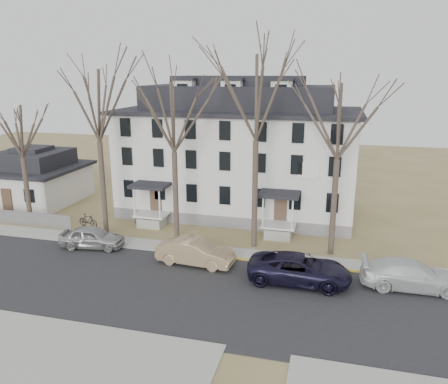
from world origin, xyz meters
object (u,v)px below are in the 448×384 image
(tree_bungalow, at_px, (19,128))
(tree_far_left, at_px, (96,100))
(tree_center, at_px, (257,92))
(boarding_house, at_px, (239,153))
(car_white, at_px, (411,275))
(bicycle_right, at_px, (88,221))
(car_navy, at_px, (299,269))
(small_house, at_px, (35,179))
(tree_mid_left, at_px, (173,112))
(car_tan, at_px, (195,252))
(car_silver, at_px, (92,238))
(tree_mid_right, at_px, (340,116))
(bicycle_left, at_px, (141,222))

(tree_bungalow, bearing_deg, tree_far_left, 0.00)
(tree_center, bearing_deg, boarding_house, 110.20)
(car_white, distance_m, bicycle_right, 24.53)
(boarding_house, distance_m, car_white, 18.53)
(tree_bungalow, bearing_deg, car_navy, -12.40)
(small_house, height_order, tree_mid_left, tree_mid_left)
(small_house, bearing_deg, car_tan, -27.35)
(tree_mid_left, relative_size, bicycle_right, 6.96)
(small_house, xyz_separation_m, car_silver, (11.70, -9.42, -1.46))
(car_silver, bearing_deg, boarding_house, -43.99)
(car_silver, xyz_separation_m, car_navy, (15.01, -1.77, 0.07))
(small_house, height_order, car_white, small_house)
(boarding_house, bearing_deg, tree_bungalow, -152.99)
(small_house, bearing_deg, tree_center, -15.08)
(tree_bungalow, bearing_deg, tree_mid_right, 0.00)
(car_silver, xyz_separation_m, bicycle_left, (1.50, 5.05, -0.35))
(car_white, xyz_separation_m, bicycle_right, (-24.08, 4.69, -0.28))
(bicycle_left, bearing_deg, car_tan, -106.91)
(car_navy, distance_m, car_white, 6.47)
(car_tan, bearing_deg, tree_center, -33.73)
(bicycle_left, height_order, bicycle_right, bicycle_right)
(tree_far_left, height_order, car_white, tree_far_left)
(small_house, distance_m, car_tan, 22.36)
(car_white, bearing_deg, bicycle_right, 76.40)
(tree_bungalow, relative_size, car_navy, 1.75)
(tree_center, distance_m, car_silver, 15.62)
(tree_mid_left, relative_size, car_white, 2.23)
(tree_mid_right, bearing_deg, tree_far_left, 180.00)
(tree_far_left, relative_size, car_tan, 2.67)
(tree_center, xyz_separation_m, bicycle_left, (-9.80, 1.83, -10.65))
(tree_mid_left, relative_size, bicycle_left, 7.73)
(small_house, xyz_separation_m, car_navy, (26.71, -11.19, -1.39))
(car_tan, distance_m, bicycle_left, 8.87)
(tree_mid_right, relative_size, car_white, 2.23)
(car_navy, bearing_deg, car_tan, 82.36)
(tree_mid_right, height_order, car_white, tree_mid_right)
(bicycle_left, bearing_deg, car_silver, -171.84)
(car_silver, xyz_separation_m, bicycle_right, (-2.66, 3.80, -0.24))
(car_white, bearing_deg, tree_bungalow, 79.38)
(tree_mid_left, relative_size, tree_center, 0.87)
(tree_bungalow, height_order, bicycle_right, tree_bungalow)
(tree_bungalow, bearing_deg, boarding_house, 27.01)
(tree_far_left, distance_m, car_silver, 10.11)
(tree_bungalow, bearing_deg, bicycle_left, 11.25)
(tree_center, distance_m, car_tan, 11.46)
(tree_center, bearing_deg, car_navy, -53.40)
(small_house, distance_m, car_navy, 28.99)
(boarding_house, xyz_separation_m, tree_far_left, (-9.00, -8.15, 4.96))
(small_house, bearing_deg, car_silver, -38.83)
(tree_mid_right, bearing_deg, tree_mid_left, 180.00)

